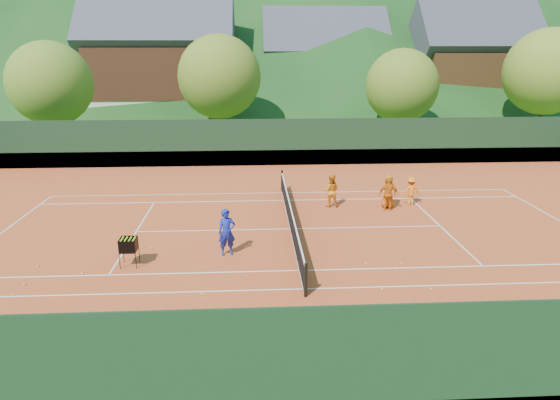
{
  "coord_description": "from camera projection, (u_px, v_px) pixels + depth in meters",
  "views": [
    {
      "loc": [
        -1.55,
        -19.6,
        7.25
      ],
      "look_at": [
        -0.44,
        0.0,
        1.29
      ],
      "focal_mm": 32.0,
      "sensor_mm": 36.0,
      "label": 1
    }
  ],
  "objects": [
    {
      "name": "tennis_ball_6",
      "position": [
        151.0,
        248.0,
        18.8
      ],
      "size": [
        0.07,
        0.07,
        0.07
      ],
      "primitive_type": "sphere",
      "color": "yellow",
      "rests_on": "clay_court"
    },
    {
      "name": "tennis_ball_11",
      "position": [
        232.0,
        243.0,
        19.27
      ],
      "size": [
        0.07,
        0.07,
        0.07
      ],
      "primitive_type": "sphere",
      "color": "yellow",
      "rests_on": "clay_court"
    },
    {
      "name": "tennis_ball_22",
      "position": [
        224.0,
        355.0,
        12.24
      ],
      "size": [
        0.07,
        0.07,
        0.07
      ],
      "primitive_type": "sphere",
      "color": "yellow",
      "rests_on": "clay_court"
    },
    {
      "name": "tennis_ball_1",
      "position": [
        105.0,
        239.0,
        19.73
      ],
      "size": [
        0.07,
        0.07,
        0.07
      ],
      "primitive_type": "sphere",
      "color": "yellow",
      "rests_on": "clay_court"
    },
    {
      "name": "tennis_ball_10",
      "position": [
        405.0,
        359.0,
        12.07
      ],
      "size": [
        0.07,
        0.07,
        0.07
      ],
      "primitive_type": "sphere",
      "color": "yellow",
      "rests_on": "clay_court"
    },
    {
      "name": "tennis_ball_25",
      "position": [
        38.0,
        266.0,
        17.25
      ],
      "size": [
        0.07,
        0.07,
        0.07
      ],
      "primitive_type": "sphere",
      "color": "yellow",
      "rests_on": "clay_court"
    },
    {
      "name": "tennis_ball_15",
      "position": [
        363.0,
        242.0,
        19.34
      ],
      "size": [
        0.07,
        0.07,
        0.07
      ],
      "primitive_type": "sphere",
      "color": "yellow",
      "rests_on": "clay_court"
    },
    {
      "name": "tennis_ball_21",
      "position": [
        119.0,
        262.0,
        17.58
      ],
      "size": [
        0.07,
        0.07,
        0.07
      ],
      "primitive_type": "sphere",
      "color": "yellow",
      "rests_on": "clay_court"
    },
    {
      "name": "tennis_ball_19",
      "position": [
        382.0,
        336.0,
        13.06
      ],
      "size": [
        0.07,
        0.07,
        0.07
      ],
      "primitive_type": "sphere",
      "color": "yellow",
      "rests_on": "clay_court"
    },
    {
      "name": "tennis_ball_23",
      "position": [
        332.0,
        309.0,
        14.38
      ],
      "size": [
        0.07,
        0.07,
        0.07
      ],
      "primitive_type": "sphere",
      "color": "yellow",
      "rests_on": "clay_court"
    },
    {
      "name": "chalet_right",
      "position": [
        470.0,
        70.0,
        49.13
      ],
      "size": [
        11.5,
        8.82,
        11.91
      ],
      "color": "beige",
      "rests_on": "ground"
    },
    {
      "name": "tennis_ball_8",
      "position": [
        391.0,
        268.0,
        17.07
      ],
      "size": [
        0.07,
        0.07,
        0.07
      ],
      "primitive_type": "sphere",
      "color": "yellow",
      "rests_on": "clay_court"
    },
    {
      "name": "tennis_ball_14",
      "position": [
        382.0,
        289.0,
        15.59
      ],
      "size": [
        0.07,
        0.07,
        0.07
      ],
      "primitive_type": "sphere",
      "color": "yellow",
      "rests_on": "clay_court"
    },
    {
      "name": "tennis_ball_16",
      "position": [
        557.0,
        353.0,
        12.31
      ],
      "size": [
        0.07,
        0.07,
        0.07
      ],
      "primitive_type": "sphere",
      "color": "yellow",
      "rests_on": "clay_court"
    },
    {
      "name": "ground",
      "position": [
        291.0,
        229.0,
        20.92
      ],
      "size": [
        400.0,
        400.0,
        0.0
      ],
      "primitive_type": "plane",
      "color": "#2C561B",
      "rests_on": "ground"
    },
    {
      "name": "tennis_ball_3",
      "position": [
        366.0,
        264.0,
        17.44
      ],
      "size": [
        0.07,
        0.07,
        0.07
      ],
      "primitive_type": "sphere",
      "color": "yellow",
      "rests_on": "clay_court"
    },
    {
      "name": "tennis_ball_12",
      "position": [
        271.0,
        354.0,
        12.27
      ],
      "size": [
        0.07,
        0.07,
        0.07
      ],
      "primitive_type": "sphere",
      "color": "yellow",
      "rests_on": "clay_court"
    },
    {
      "name": "perimeter_fence",
      "position": [
        291.0,
        200.0,
        20.55
      ],
      "size": [
        40.4,
        24.24,
        3.0
      ],
      "color": "black",
      "rests_on": "clay_court"
    },
    {
      "name": "chalet_mid",
      "position": [
        323.0,
        71.0,
        52.28
      ],
      "size": [
        12.65,
        8.82,
        11.45
      ],
      "color": "beige",
      "rests_on": "ground"
    },
    {
      "name": "tree_c",
      "position": [
        402.0,
        86.0,
        38.29
      ],
      "size": [
        5.6,
        5.6,
        7.35
      ],
      "color": "#422A1A",
      "rests_on": "ground"
    },
    {
      "name": "tennis_ball_4",
      "position": [
        201.0,
        294.0,
        15.27
      ],
      "size": [
        0.07,
        0.07,
        0.07
      ],
      "primitive_type": "sphere",
      "color": "yellow",
      "rests_on": "clay_court"
    },
    {
      "name": "student_c",
      "position": [
        388.0,
        191.0,
        23.52
      ],
      "size": [
        0.83,
        0.57,
        1.62
      ],
      "primitive_type": "imported",
      "rotation": [
        0.0,
        0.0,
        3.06
      ],
      "color": "#CA6112",
      "rests_on": "clay_court"
    },
    {
      "name": "clay_court",
      "position": [
        291.0,
        229.0,
        20.91
      ],
      "size": [
        40.0,
        24.0,
        0.02
      ],
      "primitive_type": "cube",
      "color": "#BD471E",
      "rests_on": "ground"
    },
    {
      "name": "coach",
      "position": [
        227.0,
        232.0,
        18.05
      ],
      "size": [
        0.72,
        0.56,
        1.74
      ],
      "primitive_type": "imported",
      "rotation": [
        0.0,
        0.0,
        0.25
      ],
      "color": "navy",
      "rests_on": "clay_court"
    },
    {
      "name": "tree_d",
      "position": [
        548.0,
        72.0,
        39.61
      ],
      "size": [
        6.8,
        6.8,
        8.93
      ],
      "color": "#3C2618",
      "rests_on": "ground"
    },
    {
      "name": "tennis_ball_26",
      "position": [
        402.0,
        263.0,
        17.46
      ],
      "size": [
        0.07,
        0.07,
        0.07
      ],
      "primitive_type": "sphere",
      "color": "yellow",
      "rests_on": "clay_court"
    },
    {
      "name": "tennis_ball_13",
      "position": [
        82.0,
        273.0,
        16.67
      ],
      "size": [
        0.07,
        0.07,
        0.07
      ],
      "primitive_type": "sphere",
      "color": "yellow",
      "rests_on": "clay_court"
    },
    {
      "name": "tennis_ball_0",
      "position": [
        309.0,
        237.0,
        19.91
      ],
      "size": [
        0.07,
        0.07,
        0.07
      ],
      "primitive_type": "sphere",
      "color": "yellow",
      "rests_on": "clay_court"
    },
    {
      "name": "tennis_ball_2",
      "position": [
        250.0,
        244.0,
        19.17
      ],
      "size": [
        0.07,
        0.07,
        0.07
      ],
      "primitive_type": "sphere",
      "color": "yellow",
      "rests_on": "clay_court"
    },
    {
      "name": "chalet_left",
      "position": [
        162.0,
        67.0,
        47.4
      ],
      "size": [
        13.8,
        9.93,
        12.92
      ],
      "color": "beige",
      "rests_on": "ground"
    },
    {
      "name": "court_lines",
      "position": [
        291.0,
        229.0,
        20.91
      ],
      "size": [
        23.83,
        11.03,
        0.0
      ],
      "color": "white",
      "rests_on": "clay_court"
    },
    {
      "name": "ball_hopper",
      "position": [
        128.0,
        245.0,
        17.18
      ],
      "size": [
        0.57,
        0.57,
        1.0
      ],
      "color": "black",
      "rests_on": "clay_court"
    },
    {
      "name": "tennis_ball_9",
      "position": [
        12.0,
        340.0,
        12.84
      ],
      "size": [
        0.07,
        0.07,
        0.07
      ],
      "primitive_type": "sphere",
      "color": "yellow",
      "rests_on": "clay_court"
    },
    {
      "name": "tree_a",
      "position": [
        50.0,
        84.0,
        35.84
      ],
      "size": [
        6.0,
        6.0,
        7.88
      ],
      "color": "#402B19",
      "rests_on": "ground"
    },
    {
      "name": "tennis_ball_24",
      "position": [
        431.0,
        289.0,
        15.6
      ],
      "size": [
        0.07,
        0.07,
        0.07
      ],
      "primitive_type": "sphere",
      "color": "yellow",
      "rests_on": "clay_court"
    },
    {
      "name": "student_b",
      "position": [
        389.0,
        194.0,
        23.1
      ],
      "size": [
        0.98,
        0.58,
        1.57
      ],
      "primitive_type": "imported",
      "rotation": [
        0.0,
        0.0,
        2.92
      ],
      "color": "orange",
      "rests_on": "clay_court"
    },
    {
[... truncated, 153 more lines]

